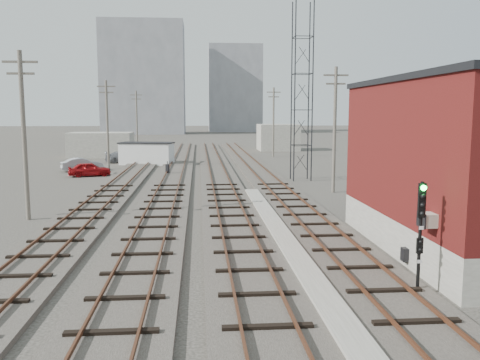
{
  "coord_description": "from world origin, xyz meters",
  "views": [
    {
      "loc": [
        -3.24,
        -7.88,
        5.77
      ],
      "look_at": [
        -1.06,
        18.87,
        2.2
      ],
      "focal_mm": 38.0,
      "sensor_mm": 36.0,
      "label": 1
    }
  ],
  "objects": [
    {
      "name": "utility_pole_right_b",
      "position": [
        6.5,
        58.0,
        4.8
      ],
      "size": [
        1.8,
        0.24,
        9.0
      ],
      "color": "#595147",
      "rests_on": "ground"
    },
    {
      "name": "utility_pole_left_c",
      "position": [
        -12.5,
        70.0,
        4.8
      ],
      "size": [
        1.8,
        0.24,
        9.0
      ],
      "color": "#595147",
      "rests_on": "ground"
    },
    {
      "name": "car_silver",
      "position": [
        -14.81,
        43.32,
        0.66
      ],
      "size": [
        4.25,
        2.86,
        1.32
      ],
      "primitive_type": "imported",
      "rotation": [
        0.0,
        0.0,
        1.97
      ],
      "color": "#989A9F",
      "rests_on": "ground"
    },
    {
      "name": "car_red",
      "position": [
        -13.21,
        39.12,
        0.65
      ],
      "size": [
        4.08,
        2.5,
        1.3
      ],
      "primitive_type": "imported",
      "rotation": [
        0.0,
        0.0,
        1.84
      ],
      "color": "#9A0E11",
      "rests_on": "ground"
    },
    {
      "name": "track_mid_right",
      "position": [
        -1.5,
        39.0,
        0.11
      ],
      "size": [
        3.2,
        90.0,
        0.39
      ],
      "color": "#332D28",
      "rests_on": "ground"
    },
    {
      "name": "lattice_tower",
      "position": [
        5.5,
        35.0,
        7.5
      ],
      "size": [
        1.6,
        1.6,
        15.0
      ],
      "color": "black",
      "rests_on": "ground"
    },
    {
      "name": "utility_pole_left_a",
      "position": [
        -12.5,
        20.0,
        4.8
      ],
      "size": [
        1.8,
        0.24,
        9.0
      ],
      "color": "#595147",
      "rests_on": "ground"
    },
    {
      "name": "brick_building",
      "position": [
        7.5,
        12.0,
        3.63
      ],
      "size": [
        6.54,
        12.2,
        7.22
      ],
      "color": "gray",
      "rests_on": "ground"
    },
    {
      "name": "signal_mast",
      "position": [
        3.7,
        7.23,
        2.08
      ],
      "size": [
        0.4,
        0.4,
        3.63
      ],
      "color": "gray",
      "rests_on": "ground"
    },
    {
      "name": "apartment_left",
      "position": [
        -18.0,
        135.0,
        15.0
      ],
      "size": [
        22.0,
        14.0,
        30.0
      ],
      "primitive_type": "cube",
      "color": "gray",
      "rests_on": "ground"
    },
    {
      "name": "ground",
      "position": [
        0.0,
        60.0,
        0.0
      ],
      "size": [
        320.0,
        320.0,
        0.0
      ],
      "primitive_type": "plane",
      "color": "#282621",
      "rests_on": "ground"
    },
    {
      "name": "utility_pole_right_a",
      "position": [
        6.5,
        28.0,
        4.8
      ],
      "size": [
        1.8,
        0.24,
        9.0
      ],
      "color": "#595147",
      "rests_on": "ground"
    },
    {
      "name": "switch_stand",
      "position": [
        -6.16,
        39.39,
        0.57
      ],
      "size": [
        0.37,
        0.37,
        1.22
      ],
      "rotation": [
        0.0,
        0.0,
        -0.39
      ],
      "color": "black",
      "rests_on": "ground"
    },
    {
      "name": "car_grey",
      "position": [
        -11.75,
        51.76,
        0.67
      ],
      "size": [
        4.87,
        2.66,
        1.34
      ],
      "primitive_type": "imported",
      "rotation": [
        0.0,
        0.0,
        1.75
      ],
      "color": "slate",
      "rests_on": "ground"
    },
    {
      "name": "track_right",
      "position": [
        2.5,
        39.0,
        0.11
      ],
      "size": [
        3.2,
        90.0,
        0.39
      ],
      "color": "#332D28",
      "rests_on": "ground"
    },
    {
      "name": "shed_left",
      "position": [
        -16.0,
        60.0,
        1.6
      ],
      "size": [
        8.0,
        5.0,
        3.2
      ],
      "primitive_type": "cube",
      "color": "gray",
      "rests_on": "ground"
    },
    {
      "name": "track_mid_left",
      "position": [
        -5.5,
        39.0,
        0.11
      ],
      "size": [
        3.2,
        90.0,
        0.39
      ],
      "color": "#332D28",
      "rests_on": "ground"
    },
    {
      "name": "shed_right",
      "position": [
        9.0,
        70.0,
        2.0
      ],
      "size": [
        6.0,
        6.0,
        4.0
      ],
      "primitive_type": "cube",
      "color": "gray",
      "rests_on": "ground"
    },
    {
      "name": "site_trailer",
      "position": [
        -9.06,
        49.44,
        1.26
      ],
      "size": [
        6.34,
        3.82,
        2.49
      ],
      "rotation": [
        0.0,
        0.0,
        -0.22
      ],
      "color": "silver",
      "rests_on": "ground"
    },
    {
      "name": "platform_curb",
      "position": [
        0.5,
        14.0,
        0.13
      ],
      "size": [
        0.9,
        28.0,
        0.26
      ],
      "primitive_type": "cube",
      "color": "gray",
      "rests_on": "ground"
    },
    {
      "name": "track_left",
      "position": [
        -9.5,
        39.0,
        0.11
      ],
      "size": [
        3.2,
        90.0,
        0.39
      ],
      "color": "#332D28",
      "rests_on": "ground"
    },
    {
      "name": "apartment_right",
      "position": [
        8.0,
        150.0,
        13.0
      ],
      "size": [
        16.0,
        12.0,
        26.0
      ],
      "primitive_type": "cube",
      "color": "gray",
      "rests_on": "ground"
    },
    {
      "name": "utility_pole_left_b",
      "position": [
        -12.5,
        45.0,
        4.8
      ],
      "size": [
        1.8,
        0.24,
        9.0
      ],
      "color": "#595147",
      "rests_on": "ground"
    }
  ]
}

